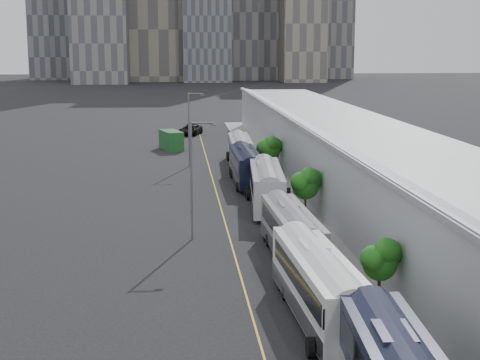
{
  "coord_description": "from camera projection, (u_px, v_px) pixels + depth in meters",
  "views": [
    {
      "loc": [
        -5.62,
        -3.48,
        14.93
      ],
      "look_at": [
        0.12,
        61.47,
        3.0
      ],
      "focal_mm": 55.0,
      "sensor_mm": 36.0,
      "label": 1
    }
  ],
  "objects": [
    {
      "name": "tree_1",
      "position": [
        380.0,
        258.0,
        41.5
      ],
      "size": [
        2.01,
        2.01,
        4.12
      ],
      "color": "black",
      "rests_on": "ground"
    },
    {
      "name": "bus_4",
      "position": [
        266.0,
        190.0,
        68.5
      ],
      "size": [
        3.85,
        14.03,
        4.05
      ],
      "rotation": [
        0.0,
        0.0,
        -0.08
      ],
      "color": "#A3A6AD",
      "rests_on": "ground"
    },
    {
      "name": "depot",
      "position": [
        401.0,
        185.0,
        60.97
      ],
      "size": [
        12.45,
        160.4,
        7.2
      ],
      "color": "gray",
      "rests_on": "ground"
    },
    {
      "name": "street_lamp_far",
      "position": [
        190.0,
        124.0,
        91.31
      ],
      "size": [
        2.04,
        0.22,
        9.22
      ],
      "color": "#59595E",
      "rests_on": "ground"
    },
    {
      "name": "tree_2",
      "position": [
        306.0,
        182.0,
        63.88
      ],
      "size": [
        2.38,
        2.38,
        4.48
      ],
      "color": "black",
      "rests_on": "ground"
    },
    {
      "name": "street_lamp_near",
      "position": [
        194.0,
        173.0,
        56.55
      ],
      "size": [
        2.04,
        0.22,
        9.24
      ],
      "color": "#59595E",
      "rests_on": "ground"
    },
    {
      "name": "bus_5",
      "position": [
        246.0,
        169.0,
        80.75
      ],
      "size": [
        2.93,
        13.17,
        3.85
      ],
      "rotation": [
        0.0,
        0.0,
        0.0
      ],
      "color": "black",
      "rests_on": "ground"
    },
    {
      "name": "suv",
      "position": [
        190.0,
        130.0,
        124.89
      ],
      "size": [
        4.65,
        7.0,
        1.79
      ],
      "primitive_type": "imported",
      "rotation": [
        0.0,
        0.0,
        -0.28
      ],
      "color": "black",
      "rests_on": "ground"
    },
    {
      "name": "sidewalk",
      "position": [
        353.0,
        227.0,
        61.25
      ],
      "size": [
        10.0,
        170.0,
        0.12
      ],
      "primitive_type": "cube",
      "color": "gray",
      "rests_on": "ground"
    },
    {
      "name": "bus_6",
      "position": [
        240.0,
        152.0,
        93.52
      ],
      "size": [
        2.98,
        12.78,
        3.71
      ],
      "rotation": [
        0.0,
        0.0,
        -0.03
      ],
      "color": "silver",
      "rests_on": "ground"
    },
    {
      "name": "shipping_container",
      "position": [
        171.0,
        140.0,
        107.08
      ],
      "size": [
        3.74,
        5.86,
        2.76
      ],
      "primitive_type": "cube",
      "rotation": [
        0.0,
        0.0,
        0.29
      ],
      "color": "#174C20",
      "rests_on": "ground"
    },
    {
      "name": "lane_line",
      "position": [
        227.0,
        230.0,
        60.35
      ],
      "size": [
        0.12,
        160.0,
        0.02
      ],
      "primitive_type": "cube",
      "color": "gold",
      "rests_on": "ground"
    },
    {
      "name": "tree_3",
      "position": [
        269.0,
        147.0,
        87.39
      ],
      "size": [
        2.76,
        2.76,
        4.43
      ],
      "color": "black",
      "rests_on": "ground"
    },
    {
      "name": "bus_2",
      "position": [
        319.0,
        291.0,
        40.3
      ],
      "size": [
        3.32,
        13.69,
        3.97
      ],
      "rotation": [
        0.0,
        0.0,
        0.04
      ],
      "color": "white",
      "rests_on": "ground"
    },
    {
      "name": "bus_3",
      "position": [
        292.0,
        237.0,
        52.13
      ],
      "size": [
        2.96,
        12.75,
        3.71
      ],
      "rotation": [
        0.0,
        0.0,
        0.03
      ],
      "color": "gray",
      "rests_on": "ground"
    }
  ]
}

